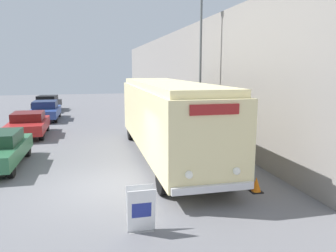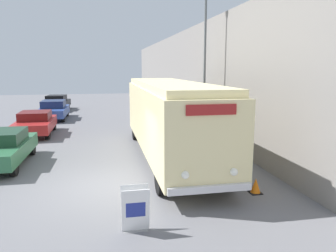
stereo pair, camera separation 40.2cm
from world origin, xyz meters
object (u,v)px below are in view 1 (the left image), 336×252
Objects in this scene: sign_board at (141,210)px; parked_car_distant at (47,103)px; streetlamp at (201,46)px; vintage_bus at (167,116)px; parked_car_far at (45,110)px; traffic_cone at (256,185)px; parked_car_mid at (28,124)px.

parked_car_distant reaches higher than sign_board.
sign_board is 10.59m from streetlamp.
sign_board is at bearing -108.70° from vintage_bus.
vintage_bus is at bearing -62.69° from parked_car_far.
parked_car_far is (-6.42, 12.33, -1.13)m from vintage_bus.
streetlamp reaches higher than sign_board.
parked_car_distant is at bearing 94.98° from parked_car_far.
parked_car_far reaches higher than traffic_cone.
vintage_bus is 2.63× the size of parked_car_distant.
parked_car_far reaches higher than parked_car_distant.
vintage_bus is 1.42× the size of streetlamp.
streetlamp reaches higher than parked_car_distant.
vintage_bus is 13.94m from parked_car_far.
parked_car_mid is at bearing -83.22° from parked_car_distant.
vintage_bus is at bearing -132.88° from streetlamp.
streetlamp is 8.40m from traffic_cone.
streetlamp is 1.85× the size of parked_car_mid.
parked_car_far is 18.75m from traffic_cone.
parked_car_far is 1.05× the size of parked_car_distant.
sign_board reaches higher than traffic_cone.
sign_board is at bearing -71.06° from parked_car_mid.
sign_board is at bearing -116.93° from streetlamp.
streetlamp is 1.85× the size of parked_car_distant.
parked_car_distant is at bearing 101.40° from sign_board.
parked_car_distant reaches higher than traffic_cone.
streetlamp is at bearing 63.07° from sign_board.
vintage_bus reaches higher than traffic_cone.
parked_car_far is (0.18, 6.04, 0.01)m from parked_car_mid.
vintage_bus is at bearing 71.30° from sign_board.
vintage_bus is 22.73× the size of traffic_cone.
parked_car_far is at bearing 117.51° from vintage_bus.
parked_car_mid is at bearing -91.94° from parked_car_far.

